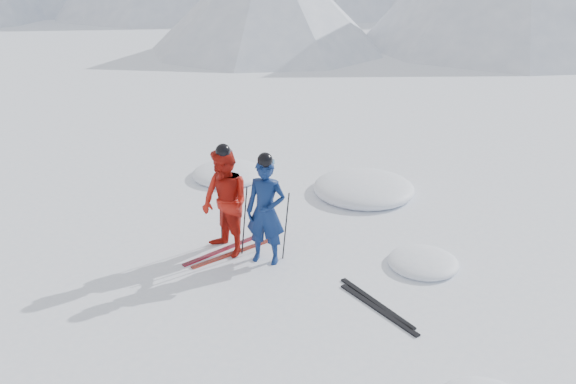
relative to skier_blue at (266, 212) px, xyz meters
The scene contains 12 objects.
ground 1.99m from the skier_blue, ahead, with size 160.00×160.00×0.00m, color white.
skier_blue is the anchor object (origin of this frame).
skier_red 0.79m from the skier_blue, behind, with size 0.96×0.75×1.98m, color #AE180D.
pole_blue_left 0.46m from the skier_blue, 153.43° to the left, with size 0.02×0.02×1.29m, color black.
pole_blue_right 0.48m from the skier_blue, 45.00° to the left, with size 0.02×0.02×1.29m, color black.
pole_red_left 1.13m from the skier_blue, behind, with size 0.02×0.02×1.32m, color black.
pole_red_right 0.57m from the skier_blue, behind, with size 0.02×0.02×1.32m, color black.
ski_worn_left 1.32m from the skier_blue, behind, with size 0.09×1.70×0.03m, color black.
ski_worn_right 1.16m from the skier_blue, 168.44° to the right, with size 0.09×1.70×0.03m, color black.
ski_loose_a 2.44m from the skier_blue, ahead, with size 0.09×1.70×0.03m, color black.
ski_loose_b 2.55m from the skier_blue, ahead, with size 0.09×1.70×0.03m, color black.
snow_lumps 2.88m from the skier_blue, 89.98° to the left, with size 9.05×7.34×0.50m.
Camera 1 is at (3.71, -8.04, 5.36)m, focal length 38.00 mm.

